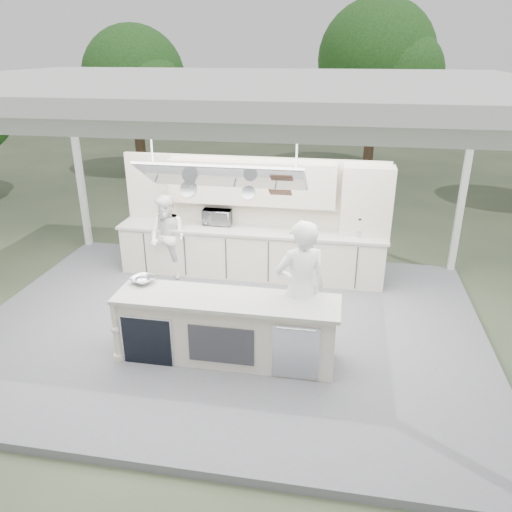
% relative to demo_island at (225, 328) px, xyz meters
% --- Properties ---
extents(ground, '(90.00, 90.00, 0.00)m').
position_rel_demo_island_xyz_m(ground, '(-0.18, 0.91, -0.60)').
color(ground, '#4D563B').
rests_on(ground, ground).
extents(stage_deck, '(8.00, 6.00, 0.12)m').
position_rel_demo_island_xyz_m(stage_deck, '(-0.18, 0.91, -0.54)').
color(stage_deck, slate).
rests_on(stage_deck, ground).
extents(tent, '(8.20, 6.20, 3.86)m').
position_rel_demo_island_xyz_m(tent, '(-0.18, 0.90, 3.11)').
color(tent, white).
rests_on(tent, ground).
extents(demo_island, '(3.10, 0.79, 0.95)m').
position_rel_demo_island_xyz_m(demo_island, '(0.00, 0.00, 0.00)').
color(demo_island, beige).
rests_on(demo_island, stage_deck).
extents(back_counter, '(5.08, 0.72, 0.95)m').
position_rel_demo_island_xyz_m(back_counter, '(-0.18, 2.81, 0.00)').
color(back_counter, beige).
rests_on(back_counter, stage_deck).
extents(back_wall_unit, '(5.05, 0.48, 2.25)m').
position_rel_demo_island_xyz_m(back_wall_unit, '(0.27, 3.03, 0.98)').
color(back_wall_unit, beige).
rests_on(back_wall_unit, stage_deck).
extents(tree_cluster, '(19.55, 9.40, 5.85)m').
position_rel_demo_island_xyz_m(tree_cluster, '(-0.34, 10.68, 2.69)').
color(tree_cluster, '#4F3B27').
rests_on(tree_cluster, ground).
extents(head_chef, '(0.87, 0.74, 2.03)m').
position_rel_demo_island_xyz_m(head_chef, '(1.00, 0.30, 0.54)').
color(head_chef, white).
rests_on(head_chef, stage_deck).
extents(sous_chef, '(0.96, 0.87, 1.61)m').
position_rel_demo_island_xyz_m(sous_chef, '(-1.69, 2.46, 0.33)').
color(sous_chef, white).
rests_on(sous_chef, stage_deck).
extents(toaster_oven, '(0.55, 0.37, 0.30)m').
position_rel_demo_island_xyz_m(toaster_oven, '(-0.85, 2.99, 0.63)').
color(toaster_oven, silver).
rests_on(toaster_oven, back_counter).
extents(bowl_large, '(0.44, 0.44, 0.08)m').
position_rel_demo_island_xyz_m(bowl_large, '(-1.28, 0.26, 0.52)').
color(bowl_large, silver).
rests_on(bowl_large, demo_island).
extents(bowl_small, '(0.28, 0.28, 0.07)m').
position_rel_demo_island_xyz_m(bowl_small, '(-1.28, 0.26, 0.51)').
color(bowl_small, silver).
rests_on(bowl_small, demo_island).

